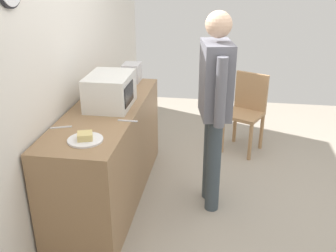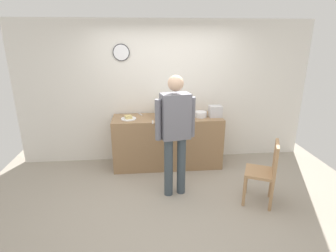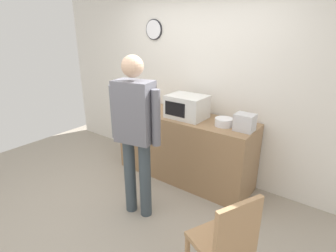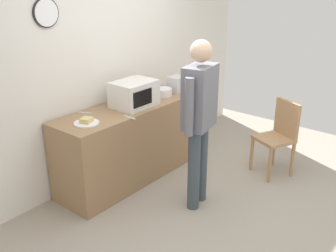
{
  "view_description": "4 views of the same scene",
  "coord_description": "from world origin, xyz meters",
  "px_view_note": "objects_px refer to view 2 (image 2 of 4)",
  "views": [
    {
      "loc": [
        -3.18,
        0.16,
        2.19
      ],
      "look_at": [
        0.05,
        0.65,
        0.77
      ],
      "focal_mm": 41.49,
      "sensor_mm": 36.0,
      "label": 1
    },
    {
      "loc": [
        -0.42,
        -3.34,
        2.29
      ],
      "look_at": [
        -0.04,
        0.63,
        0.96
      ],
      "focal_mm": 28.65,
      "sensor_mm": 36.0,
      "label": 2
    },
    {
      "loc": [
        1.85,
        -1.64,
        2.03
      ],
      "look_at": [
        0.08,
        0.73,
        0.95
      ],
      "focal_mm": 28.08,
      "sensor_mm": 36.0,
      "label": 3
    },
    {
      "loc": [
        -3.12,
        -1.92,
        2.42
      ],
      "look_at": [
        0.02,
        0.64,
        0.82
      ],
      "focal_mm": 42.26,
      "sensor_mm": 36.0,
      "label": 4
    }
  ],
  "objects_px": {
    "spoon_utensil": "(153,122)",
    "salad_bowl": "(201,114)",
    "toaster": "(215,111)",
    "person_standing": "(175,128)",
    "sandwich_plate": "(128,118)",
    "wooden_chair": "(266,170)",
    "microwave": "(171,109)",
    "fork_utensil": "(140,114)"
  },
  "relations": [
    {
      "from": "fork_utensil",
      "to": "wooden_chair",
      "type": "bearing_deg",
      "value": -41.92
    },
    {
      "from": "salad_bowl",
      "to": "fork_utensil",
      "type": "height_order",
      "value": "salad_bowl"
    },
    {
      "from": "microwave",
      "to": "fork_utensil",
      "type": "bearing_deg",
      "value": 154.26
    },
    {
      "from": "sandwich_plate",
      "to": "toaster",
      "type": "distance_m",
      "value": 1.54
    },
    {
      "from": "wooden_chair",
      "to": "toaster",
      "type": "bearing_deg",
      "value": 107.55
    },
    {
      "from": "wooden_chair",
      "to": "microwave",
      "type": "bearing_deg",
      "value": 132.72
    },
    {
      "from": "sandwich_plate",
      "to": "microwave",
      "type": "bearing_deg",
      "value": 1.33
    },
    {
      "from": "wooden_chair",
      "to": "person_standing",
      "type": "bearing_deg",
      "value": 163.95
    },
    {
      "from": "toaster",
      "to": "wooden_chair",
      "type": "distance_m",
      "value": 1.45
    },
    {
      "from": "salad_bowl",
      "to": "fork_utensil",
      "type": "bearing_deg",
      "value": 166.4
    },
    {
      "from": "spoon_utensil",
      "to": "person_standing",
      "type": "distance_m",
      "value": 0.78
    },
    {
      "from": "microwave",
      "to": "person_standing",
      "type": "distance_m",
      "value": 0.95
    },
    {
      "from": "microwave",
      "to": "person_standing",
      "type": "relative_size",
      "value": 0.28
    },
    {
      "from": "sandwich_plate",
      "to": "wooden_chair",
      "type": "height_order",
      "value": "sandwich_plate"
    },
    {
      "from": "microwave",
      "to": "fork_utensil",
      "type": "xyz_separation_m",
      "value": [
        -0.54,
        0.26,
        -0.15
      ]
    },
    {
      "from": "microwave",
      "to": "sandwich_plate",
      "type": "relative_size",
      "value": 1.88
    },
    {
      "from": "spoon_utensil",
      "to": "wooden_chair",
      "type": "xyz_separation_m",
      "value": [
        1.53,
        -1.07,
        -0.41
      ]
    },
    {
      "from": "salad_bowl",
      "to": "toaster",
      "type": "relative_size",
      "value": 1.0
    },
    {
      "from": "microwave",
      "to": "toaster",
      "type": "bearing_deg",
      "value": -0.8
    },
    {
      "from": "microwave",
      "to": "toaster",
      "type": "distance_m",
      "value": 0.8
    },
    {
      "from": "spoon_utensil",
      "to": "salad_bowl",
      "type": "bearing_deg",
      "value": 15.5
    },
    {
      "from": "microwave",
      "to": "wooden_chair",
      "type": "distance_m",
      "value": 1.86
    },
    {
      "from": "salad_bowl",
      "to": "fork_utensil",
      "type": "relative_size",
      "value": 1.29
    },
    {
      "from": "sandwich_plate",
      "to": "wooden_chair",
      "type": "bearing_deg",
      "value": -33.51
    },
    {
      "from": "sandwich_plate",
      "to": "salad_bowl",
      "type": "bearing_deg",
      "value": 0.77
    },
    {
      "from": "spoon_utensil",
      "to": "fork_utensil",
      "type": "bearing_deg",
      "value": 112.96
    },
    {
      "from": "fork_utensil",
      "to": "spoon_utensil",
      "type": "relative_size",
      "value": 1.0
    },
    {
      "from": "person_standing",
      "to": "sandwich_plate",
      "type": "bearing_deg",
      "value": 127.15
    },
    {
      "from": "toaster",
      "to": "spoon_utensil",
      "type": "relative_size",
      "value": 1.29
    },
    {
      "from": "microwave",
      "to": "salad_bowl",
      "type": "relative_size",
      "value": 2.28
    },
    {
      "from": "salad_bowl",
      "to": "spoon_utensil",
      "type": "xyz_separation_m",
      "value": [
        -0.86,
        -0.24,
        -0.04
      ]
    },
    {
      "from": "person_standing",
      "to": "wooden_chair",
      "type": "distance_m",
      "value": 1.4
    },
    {
      "from": "microwave",
      "to": "spoon_utensil",
      "type": "height_order",
      "value": "microwave"
    },
    {
      "from": "wooden_chair",
      "to": "spoon_utensil",
      "type": "bearing_deg",
      "value": 145.15
    },
    {
      "from": "salad_bowl",
      "to": "spoon_utensil",
      "type": "relative_size",
      "value": 1.29
    },
    {
      "from": "fork_utensil",
      "to": "spoon_utensil",
      "type": "xyz_separation_m",
      "value": [
        0.21,
        -0.5,
        0.0
      ]
    },
    {
      "from": "toaster",
      "to": "fork_utensil",
      "type": "relative_size",
      "value": 1.29
    },
    {
      "from": "salad_bowl",
      "to": "toaster",
      "type": "distance_m",
      "value": 0.27
    },
    {
      "from": "toaster",
      "to": "fork_utensil",
      "type": "height_order",
      "value": "toaster"
    },
    {
      "from": "spoon_utensil",
      "to": "person_standing",
      "type": "xyz_separation_m",
      "value": [
        0.29,
        -0.71,
        0.13
      ]
    },
    {
      "from": "salad_bowl",
      "to": "microwave",
      "type": "bearing_deg",
      "value": 179.99
    },
    {
      "from": "wooden_chair",
      "to": "salad_bowl",
      "type": "bearing_deg",
      "value": 117.21
    }
  ]
}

